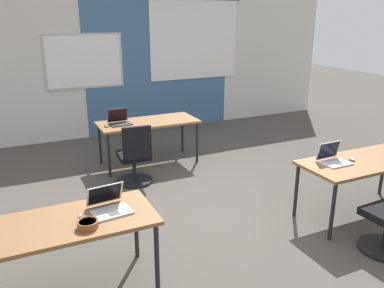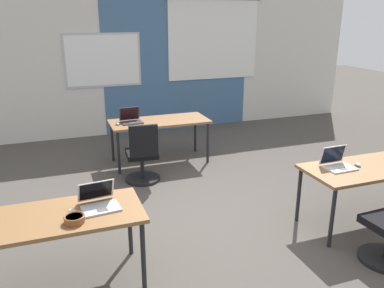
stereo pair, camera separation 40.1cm
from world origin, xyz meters
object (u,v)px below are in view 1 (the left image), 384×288
at_px(desk_far_center, 148,125).
at_px(laptop_near_left_inner, 109,206).
at_px(snack_bowl, 88,224).
at_px(chair_far_left, 135,160).
at_px(desk_near_right, 364,165).
at_px(mouse_near_left_inner, 83,217).
at_px(laptop_near_right_inner, 333,159).
at_px(desk_near_left, 60,229).
at_px(mouse_far_left, 106,126).
at_px(mouse_near_right_inner, 352,159).
at_px(laptop_far_left, 120,121).

height_order(desk_far_center, laptop_near_left_inner, laptop_near_left_inner).
bearing_deg(snack_bowl, chair_far_left, 64.17).
relative_size(desk_near_right, chair_far_left, 1.74).
bearing_deg(mouse_near_left_inner, laptop_near_right_inner, 2.04).
bearing_deg(desk_far_center, desk_near_left, -122.01).
bearing_deg(laptop_near_right_inner, laptop_near_left_inner, 179.61).
bearing_deg(mouse_near_left_inner, desk_near_right, 0.13).
distance_m(mouse_near_left_inner, mouse_far_left, 2.90).
distance_m(mouse_far_left, chair_far_left, 0.81).
height_order(desk_far_center, mouse_far_left, mouse_far_left).
height_order(desk_far_center, chair_far_left, chair_far_left).
bearing_deg(snack_bowl, mouse_near_left_inner, 92.41).
height_order(laptop_near_right_inner, snack_bowl, laptop_near_right_inner).
height_order(laptop_near_left_inner, chair_far_left, laptop_near_left_inner).
relative_size(desk_far_center, mouse_near_left_inner, 14.09).
relative_size(laptop_near_right_inner, mouse_far_left, 3.25).
height_order(laptop_near_right_inner, chair_far_left, laptop_near_right_inner).
distance_m(desk_near_left, mouse_far_left, 2.96).
xyz_separation_m(laptop_near_right_inner, mouse_near_left_inner, (-2.90, -0.10, -0.03)).
distance_m(mouse_near_right_inner, mouse_near_left_inner, 3.15).
distance_m(desk_near_right, mouse_near_right_inner, 0.18).
bearing_deg(desk_far_center, mouse_far_left, -176.80).
bearing_deg(laptop_near_left_inner, chair_far_left, 61.01).
bearing_deg(desk_near_left, desk_near_right, 0.00).
xyz_separation_m(desk_near_right, laptop_far_left, (-2.21, 2.83, 0.11)).
bearing_deg(laptop_near_right_inner, mouse_near_left_inner, -179.68).
relative_size(desk_near_right, mouse_near_left_inner, 14.09).
xyz_separation_m(desk_near_right, desk_far_center, (-1.75, 2.80, 0.00)).
relative_size(desk_near_left, snack_bowl, 9.01).
relative_size(desk_near_left, mouse_near_left_inner, 14.09).
xyz_separation_m(mouse_near_right_inner, snack_bowl, (-3.15, -0.23, 0.02)).
distance_m(desk_near_right, desk_far_center, 3.30).
height_order(desk_near_right, chair_far_left, chair_far_left).
xyz_separation_m(desk_near_left, laptop_near_right_inner, (3.09, 0.10, 0.11)).
height_order(laptop_near_left_inner, snack_bowl, laptop_near_left_inner).
distance_m(laptop_near_left_inner, snack_bowl, 0.32).
bearing_deg(mouse_far_left, laptop_far_left, 16.99).
height_order(laptop_near_left_inner, mouse_far_left, laptop_near_left_inner).
bearing_deg(snack_bowl, laptop_near_left_inner, 42.78).
relative_size(desk_far_center, chair_far_left, 1.74).
relative_size(mouse_near_right_inner, chair_far_left, 0.12).
bearing_deg(mouse_near_left_inner, snack_bowl, -87.59).
bearing_deg(laptop_far_left, desk_near_right, -55.00).
xyz_separation_m(desk_near_right, mouse_far_left, (-2.44, 2.76, 0.08)).
relative_size(desk_near_left, laptop_near_left_inner, 4.41).
bearing_deg(desk_near_right, mouse_near_left_inner, -179.87).
distance_m(desk_near_right, laptop_near_right_inner, 0.43).
bearing_deg(laptop_near_left_inner, mouse_near_left_inner, -176.27).
xyz_separation_m(mouse_near_right_inner, chair_far_left, (-2.06, 2.01, -0.36)).
height_order(desk_near_right, mouse_near_right_inner, mouse_near_right_inner).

